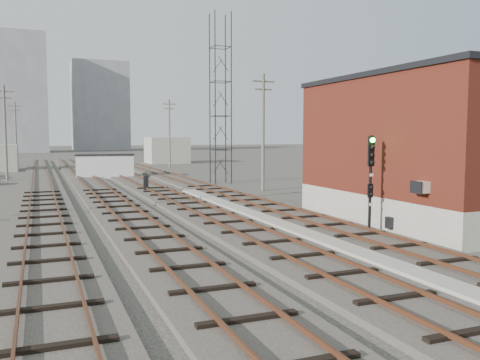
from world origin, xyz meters
TOP-DOWN VIEW (x-y plane):
  - ground at (0.00, 60.00)m, footprint 320.00×320.00m
  - track_right at (2.50, 39.00)m, footprint 3.20×90.00m
  - track_mid_right at (-1.50, 39.00)m, footprint 3.20×90.00m
  - track_mid_left at (-5.50, 39.00)m, footprint 3.20×90.00m
  - track_left at (-9.50, 39.00)m, footprint 3.20×90.00m
  - platform_curb at (0.50, 14.00)m, footprint 0.90×28.00m
  - brick_building at (7.50, 12.00)m, footprint 6.54×12.20m
  - lattice_tower at (5.50, 35.00)m, footprint 1.60×1.60m
  - utility_pole_left_b at (-12.50, 45.00)m, footprint 1.80×0.24m
  - utility_pole_left_c at (-12.50, 70.00)m, footprint 1.80×0.24m
  - utility_pole_right_a at (6.50, 28.00)m, footprint 1.80×0.24m
  - utility_pole_right_b at (6.50, 58.00)m, footprint 1.80×0.24m
  - apartment_left at (-18.00, 135.00)m, footprint 22.00×14.00m
  - apartment_right at (8.00, 150.00)m, footprint 16.00×12.00m
  - shed_right at (9.00, 70.00)m, footprint 6.00×6.00m
  - signal_mast at (3.70, 10.43)m, footprint 0.40×0.42m
  - switch_stand at (-2.22, 30.08)m, footprint 0.35×0.35m
  - site_trailer at (-3.43, 44.73)m, footprint 5.99×3.14m

SIDE VIEW (x-z plane):
  - ground at x=0.00m, z-range 0.00..0.00m
  - track_right at x=2.50m, z-range -0.09..0.30m
  - track_mid_right at x=-1.50m, z-range -0.09..0.30m
  - track_mid_left at x=-5.50m, z-range -0.09..0.30m
  - track_left at x=-9.50m, z-range -0.09..0.30m
  - platform_curb at x=0.50m, z-range 0.00..0.26m
  - switch_stand at x=-2.22m, z-range -0.04..1.44m
  - site_trailer at x=-3.43m, z-range 0.01..2.43m
  - shed_right at x=9.00m, z-range 0.00..4.00m
  - signal_mast at x=3.70m, z-range 0.41..4.70m
  - brick_building at x=7.50m, z-range 0.02..7.24m
  - utility_pole_left_b at x=-12.50m, z-range 0.30..9.30m
  - utility_pole_left_c at x=-12.50m, z-range 0.30..9.30m
  - utility_pole_right_a at x=6.50m, z-range 0.30..9.30m
  - utility_pole_right_b at x=6.50m, z-range 0.30..9.30m
  - lattice_tower at x=5.50m, z-range 0.00..15.00m
  - apartment_right at x=8.00m, z-range 0.00..26.00m
  - apartment_left at x=-18.00m, z-range 0.00..30.00m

